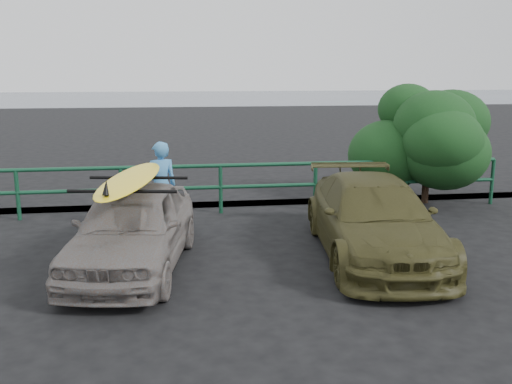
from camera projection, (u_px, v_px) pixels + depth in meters
ground at (171, 317)px, 6.87m from camera, size 80.00×80.00×0.00m
ocean at (174, 96)px, 64.96m from camera, size 200.00×200.00×0.00m
guardrail at (172, 190)px, 11.60m from camera, size 14.00×0.08×1.04m
shrub_right at (399, 147)px, 12.62m from camera, size 3.20×2.40×2.48m
sedan at (133, 228)px, 8.42m from camera, size 2.08×3.90×1.26m
olive_vehicle at (374, 219)px, 9.00m from camera, size 2.14×4.39×1.23m
man at (161, 186)px, 10.49m from camera, size 0.69×0.54×1.65m
roof_rack at (131, 184)px, 8.28m from camera, size 1.66×1.29×0.05m
surfboard at (131, 179)px, 8.27m from camera, size 1.11×3.06×0.09m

